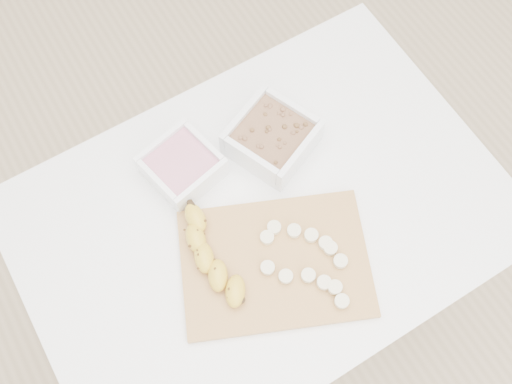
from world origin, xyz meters
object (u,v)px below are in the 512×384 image
banana (213,258)px  bowl_granola (272,137)px  table (263,230)px  bowl_yogurt (182,166)px  cutting_board (275,263)px

banana → bowl_granola: bearing=48.4°
table → bowl_yogurt: (-0.10, 0.17, 0.13)m
cutting_board → banana: 0.13m
table → bowl_yogurt: 0.23m
bowl_yogurt → banana: size_ratio=0.74×
table → bowl_granola: (0.10, 0.13, 0.13)m
cutting_board → banana: size_ratio=1.66×
bowl_granola → cutting_board: size_ratio=0.56×
table → cutting_board: bearing=-109.1°
cutting_board → banana: (-0.10, 0.07, 0.03)m
bowl_yogurt → cutting_board: 0.28m
banana → table: bearing=28.5°
bowl_granola → table: bearing=-127.6°
table → banana: bearing=-165.3°
bowl_yogurt → banana: (-0.04, -0.21, 0.00)m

